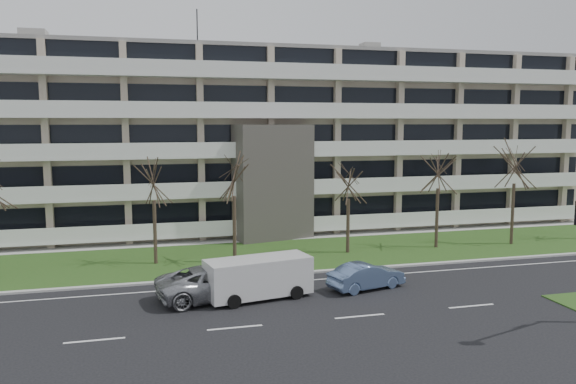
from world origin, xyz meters
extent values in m
plane|color=black|center=(0.00, 0.00, 0.00)|extent=(160.00, 160.00, 0.00)
cube|color=#234C19|center=(0.00, 13.00, 0.03)|extent=(90.00, 10.00, 0.06)
cube|color=#B2B2AD|center=(0.00, 8.00, 0.06)|extent=(90.00, 0.35, 0.12)
cube|color=#B2B2AD|center=(0.00, 18.50, 0.04)|extent=(90.00, 2.00, 0.08)
cube|color=white|center=(0.00, 6.50, 0.01)|extent=(90.00, 0.12, 0.01)
cube|color=tan|center=(0.00, 25.50, 7.50)|extent=(60.00, 12.00, 15.00)
cube|color=gray|center=(0.00, 25.50, 15.15)|extent=(60.50, 12.50, 0.30)
cube|color=#4C4742|center=(0.00, 18.50, 4.50)|extent=(6.39, 3.69, 9.00)
cube|color=black|center=(0.00, 18.30, 2.00)|extent=(4.92, 1.19, 3.50)
cube|color=gray|center=(-18.00, 25.50, 15.90)|extent=(2.00, 2.00, 1.20)
cylinder|color=black|center=(-5.00, 25.50, 17.00)|extent=(0.10, 0.10, 3.50)
cube|color=black|center=(0.00, 19.48, 2.10)|extent=(58.00, 0.10, 1.80)
cube|color=white|center=(0.00, 18.80, 0.60)|extent=(58.00, 1.40, 0.22)
cube|color=white|center=(0.00, 18.15, 1.20)|extent=(58.00, 0.08, 1.00)
cube|color=black|center=(0.00, 19.48, 5.10)|extent=(58.00, 0.10, 1.80)
cube|color=white|center=(0.00, 18.80, 3.60)|extent=(58.00, 1.40, 0.22)
cube|color=white|center=(0.00, 18.15, 4.20)|extent=(58.00, 0.08, 1.00)
cube|color=black|center=(0.00, 19.48, 8.10)|extent=(58.00, 0.10, 1.80)
cube|color=white|center=(0.00, 18.80, 6.60)|extent=(58.00, 1.40, 0.22)
cube|color=white|center=(0.00, 18.15, 7.20)|extent=(58.00, 0.08, 1.00)
cube|color=black|center=(0.00, 19.48, 11.10)|extent=(58.00, 0.10, 1.80)
cube|color=white|center=(0.00, 18.80, 9.60)|extent=(58.00, 1.40, 0.22)
cube|color=white|center=(0.00, 18.15, 10.20)|extent=(58.00, 0.08, 1.00)
cube|color=black|center=(0.00, 19.48, 14.10)|extent=(58.00, 0.10, 1.80)
cube|color=white|center=(0.00, 18.80, 12.60)|extent=(58.00, 1.40, 0.22)
cube|color=white|center=(0.00, 18.15, 13.20)|extent=(58.00, 0.08, 1.00)
imported|color=#A5A7AC|center=(-6.24, 4.44, 0.87)|extent=(6.67, 3.96, 1.74)
imported|color=#6581B0|center=(2.01, 4.11, 0.72)|extent=(4.64, 2.61, 1.45)
cube|color=silver|center=(-4.11, 3.96, 1.17)|extent=(5.78, 3.04, 1.93)
cube|color=black|center=(-4.11, 3.96, 1.73)|extent=(5.35, 2.81, 0.71)
cube|color=silver|center=(-1.57, 4.45, 1.02)|extent=(0.72, 1.96, 1.22)
cylinder|color=black|center=(-5.62, 2.63, 0.36)|extent=(0.75, 0.38, 0.71)
cylinder|color=black|center=(-6.00, 4.63, 0.36)|extent=(0.75, 0.38, 0.71)
cylinder|color=black|center=(-2.22, 3.29, 0.36)|extent=(0.75, 0.38, 0.71)
cylinder|color=black|center=(-2.61, 5.29, 0.36)|extent=(0.75, 0.38, 0.71)
cylinder|color=#382B21|center=(-9.20, 12.58, 2.09)|extent=(0.24, 0.24, 4.18)
cylinder|color=#382B21|center=(-4.16, 11.60, 2.22)|extent=(0.24, 0.24, 4.44)
cylinder|color=#382B21|center=(4.01, 12.41, 1.93)|extent=(0.24, 0.24, 3.86)
cylinder|color=#382B21|center=(10.89, 12.35, 2.20)|extent=(0.24, 0.24, 4.41)
cylinder|color=#382B21|center=(16.95, 11.95, 2.32)|extent=(0.24, 0.24, 4.64)
camera|label=1|loc=(-9.71, -24.11, 9.19)|focal=35.00mm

